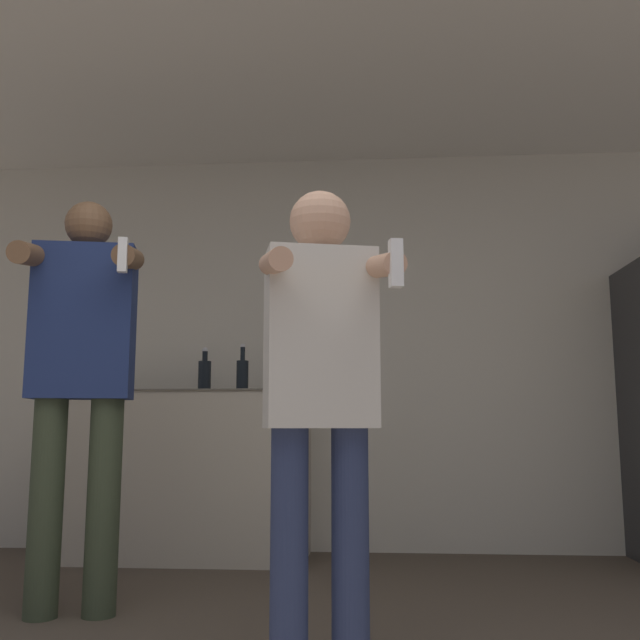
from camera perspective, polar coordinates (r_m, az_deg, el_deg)
name	(u,v)px	position (r m, az deg, el deg)	size (l,w,h in m)	color
wall_back	(336,349)	(4.64, 1.31, -2.31)	(7.00, 0.06, 2.55)	beige
ceiling_slab	(317,34)	(3.56, -0.20, 21.91)	(7.00, 3.57, 0.05)	silver
counter	(193,474)	(4.43, -10.15, -12.01)	(1.40, 0.62, 0.99)	#BCB29E
bottle_red_label	(205,374)	(4.33, -9.22, -4.26)	(0.08, 0.08, 0.26)	black
bottle_brown_liquor	(116,375)	(4.49, -16.01, -4.27)	(0.07, 0.07, 0.24)	silver
bottle_dark_rum	(242,373)	(4.29, -6.23, -4.25)	(0.07, 0.07, 0.28)	black
person_woman_foreground	(321,382)	(2.29, 0.04, -4.97)	(0.47, 0.51, 1.55)	navy
person_man_side	(81,368)	(3.23, -18.55, -3.68)	(0.55, 0.51, 1.76)	#38422D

